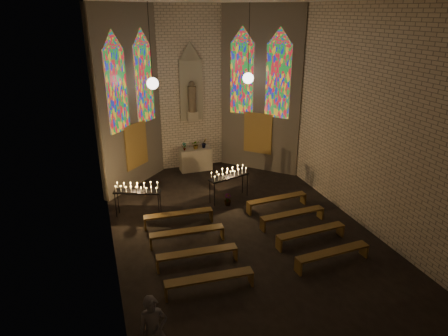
% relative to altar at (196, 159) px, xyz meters
% --- Properties ---
extents(floor, '(12.00, 12.00, 0.00)m').
position_rel_altar_xyz_m(floor, '(0.00, -5.45, -0.50)').
color(floor, black).
rests_on(floor, ground).
extents(room, '(8.22, 12.43, 7.00)m').
position_rel_altar_xyz_m(room, '(-0.00, -2.08, 3.22)').
color(room, beige).
rests_on(room, ground).
extents(altar, '(1.40, 0.60, 1.00)m').
position_rel_altar_xyz_m(altar, '(0.00, 0.00, 0.00)').
color(altar, '#ADA38D').
rests_on(altar, ground).
extents(flower_vase_left, '(0.21, 0.15, 0.36)m').
position_rel_altar_xyz_m(flower_vase_left, '(-0.51, -0.05, 0.68)').
color(flower_vase_left, '#4C723F').
rests_on(flower_vase_left, altar).
extents(flower_vase_center, '(0.42, 0.39, 0.39)m').
position_rel_altar_xyz_m(flower_vase_center, '(0.03, -0.02, 0.70)').
color(flower_vase_center, '#4C723F').
rests_on(flower_vase_center, altar).
extents(flower_vase_right, '(0.30, 0.27, 0.44)m').
position_rel_altar_xyz_m(flower_vase_right, '(0.42, 0.02, 0.72)').
color(flower_vase_right, '#4C723F').
rests_on(flower_vase_right, altar).
extents(aisle_flower_pot, '(0.28, 0.28, 0.45)m').
position_rel_altar_xyz_m(aisle_flower_pot, '(0.21, -3.77, -0.27)').
color(aisle_flower_pot, '#4C723F').
rests_on(aisle_flower_pot, ground).
extents(votive_stand_left, '(1.63, 0.94, 1.18)m').
position_rel_altar_xyz_m(votive_stand_left, '(-3.00, -3.52, 0.51)').
color(votive_stand_left, black).
rests_on(votive_stand_left, ground).
extents(votive_stand_right, '(1.67, 0.83, 1.20)m').
position_rel_altar_xyz_m(votive_stand_right, '(0.42, -3.32, 0.53)').
color(votive_stand_right, black).
rests_on(votive_stand_right, ground).
extents(pew_left_0, '(2.31, 0.46, 0.44)m').
position_rel_altar_xyz_m(pew_left_0, '(-1.81, -4.60, -0.14)').
color(pew_left_0, brown).
rests_on(pew_left_0, ground).
extents(pew_right_0, '(2.31, 0.46, 0.44)m').
position_rel_altar_xyz_m(pew_right_0, '(1.81, -4.60, -0.14)').
color(pew_right_0, brown).
rests_on(pew_right_0, ground).
extents(pew_left_1, '(2.31, 0.46, 0.44)m').
position_rel_altar_xyz_m(pew_left_1, '(-1.81, -5.80, -0.14)').
color(pew_left_1, brown).
rests_on(pew_left_1, ground).
extents(pew_right_1, '(2.31, 0.46, 0.44)m').
position_rel_altar_xyz_m(pew_right_1, '(1.81, -5.80, -0.14)').
color(pew_right_1, brown).
rests_on(pew_right_1, ground).
extents(pew_left_2, '(2.31, 0.46, 0.44)m').
position_rel_altar_xyz_m(pew_left_2, '(-1.81, -7.00, -0.14)').
color(pew_left_2, brown).
rests_on(pew_left_2, ground).
extents(pew_right_2, '(2.31, 0.46, 0.44)m').
position_rel_altar_xyz_m(pew_right_2, '(1.81, -7.00, -0.14)').
color(pew_right_2, brown).
rests_on(pew_right_2, ground).
extents(pew_left_3, '(2.31, 0.46, 0.44)m').
position_rel_altar_xyz_m(pew_left_3, '(-1.81, -8.20, -0.14)').
color(pew_left_3, brown).
rests_on(pew_left_3, ground).
extents(pew_right_3, '(2.31, 0.46, 0.44)m').
position_rel_altar_xyz_m(pew_right_3, '(1.81, -8.20, -0.14)').
color(pew_right_3, brown).
rests_on(pew_right_3, ground).
extents(visitor, '(0.59, 0.39, 1.60)m').
position_rel_altar_xyz_m(visitor, '(-3.50, -9.96, 0.30)').
color(visitor, '#4E4C56').
rests_on(visitor, ground).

